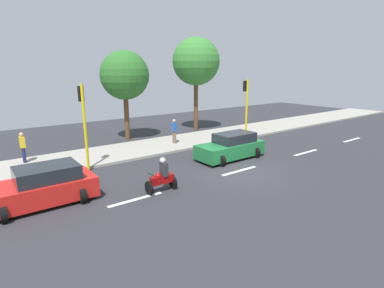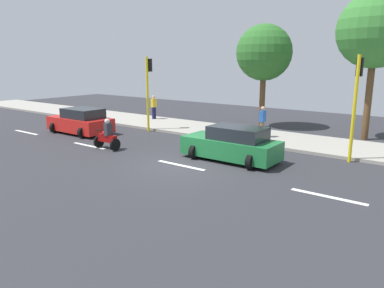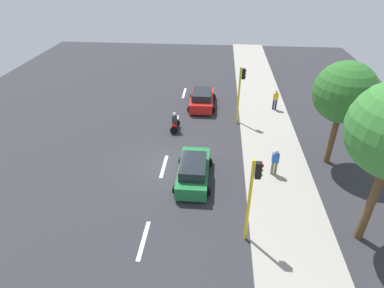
{
  "view_description": "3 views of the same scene",
  "coord_description": "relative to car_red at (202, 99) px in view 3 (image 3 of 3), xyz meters",
  "views": [
    {
      "loc": [
        -10.62,
        11.1,
        5.19
      ],
      "look_at": [
        1.73,
        1.82,
        1.39
      ],
      "focal_mm": 28.49,
      "sensor_mm": 36.0,
      "label": 1
    },
    {
      "loc": [
        -11.38,
        -9.06,
        4.23
      ],
      "look_at": [
        0.12,
        -0.49,
        0.96
      ],
      "focal_mm": 34.07,
      "sensor_mm": 36.0,
      "label": 2
    },
    {
      "loc": [
        3.17,
        -16.22,
        11.74
      ],
      "look_at": [
        1.66,
        1.35,
        0.92
      ],
      "focal_mm": 29.94,
      "sensor_mm": 36.0,
      "label": 3
    }
  ],
  "objects": [
    {
      "name": "pedestrian_by_tree",
      "position": [
        6.1,
        -0.3,
        0.35
      ],
      "size": [
        0.4,
        0.24,
        1.69
      ],
      "color": "#1E1E4C",
      "rests_on": "sidewalk"
    },
    {
      "name": "sidewalk",
      "position": [
        5.14,
        -9.1,
        -0.64
      ],
      "size": [
        4.0,
        60.0,
        0.15
      ],
      "primitive_type": "cube",
      "color": "#9E998E",
      "rests_on": "ground"
    },
    {
      "name": "lane_stripe_south",
      "position": [
        -1.86,
        -3.1,
        -0.71
      ],
      "size": [
        0.2,
        2.4,
        0.01
      ],
      "primitive_type": "cube",
      "color": "white",
      "rests_on": "ground"
    },
    {
      "name": "lane_stripe_mid",
      "position": [
        -1.86,
        -9.1,
        -0.71
      ],
      "size": [
        0.2,
        2.4,
        0.01
      ],
      "primitive_type": "cube",
      "color": "white",
      "rests_on": "ground"
    },
    {
      "name": "street_tree_south",
      "position": [
        8.48,
        -7.66,
        4.03
      ],
      "size": [
        3.53,
        3.53,
        6.53
      ],
      "color": "brown",
      "rests_on": "ground"
    },
    {
      "name": "lane_stripe_far_south",
      "position": [
        -1.86,
        2.9,
        -0.71
      ],
      "size": [
        0.2,
        2.4,
        0.01
      ],
      "primitive_type": "cube",
      "color": "white",
      "rests_on": "ground"
    },
    {
      "name": "pedestrian_near_signal",
      "position": [
        4.85,
        -9.48,
        0.35
      ],
      "size": [
        0.4,
        0.24,
        1.69
      ],
      "color": "#72604C",
      "rests_on": "sidewalk"
    },
    {
      "name": "motorcycle",
      "position": [
        -1.76,
        -4.42,
        -0.07
      ],
      "size": [
        0.6,
        1.3,
        1.53
      ],
      "color": "black",
      "rests_on": "ground"
    },
    {
      "name": "car_red",
      "position": [
        0.0,
        0.0,
        0.0
      ],
      "size": [
        2.31,
        4.1,
        1.52
      ],
      "color": "red",
      "rests_on": "ground"
    },
    {
      "name": "car_green",
      "position": [
        0.12,
        -10.38,
        -0.0
      ],
      "size": [
        2.14,
        4.23,
        1.52
      ],
      "color": "#1E7238",
      "rests_on": "ground"
    },
    {
      "name": "lane_stripe_north",
      "position": [
        -1.86,
        -15.1,
        -0.71
      ],
      "size": [
        0.2,
        2.4,
        0.01
      ],
      "primitive_type": "cube",
      "color": "white",
      "rests_on": "ground"
    },
    {
      "name": "ground_plane",
      "position": [
        -1.86,
        -9.1,
        -0.76
      ],
      "size": [
        40.0,
        60.0,
        0.1
      ],
      "primitive_type": "cube",
      "color": "#2D2D33"
    },
    {
      "name": "traffic_light_midblock",
      "position": [
        2.99,
        -14.56,
        2.22
      ],
      "size": [
        0.49,
        0.24,
        4.5
      ],
      "color": "yellow",
      "rests_on": "ground"
    },
    {
      "name": "traffic_light_corner",
      "position": [
        2.99,
        -2.78,
        2.22
      ],
      "size": [
        0.49,
        0.24,
        4.5
      ],
      "color": "yellow",
      "rests_on": "ground"
    }
  ]
}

